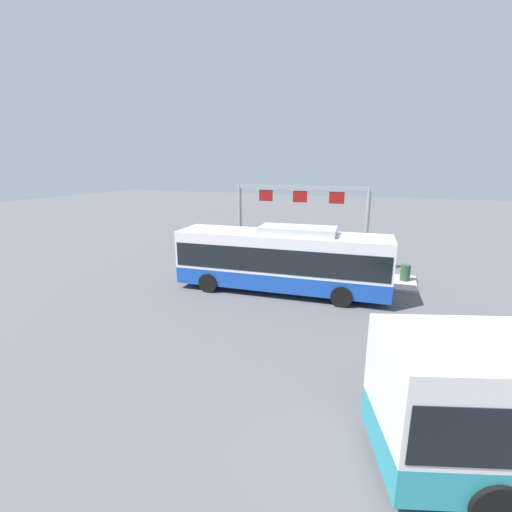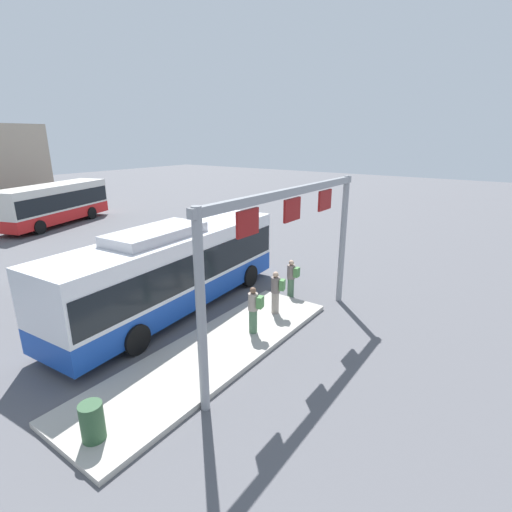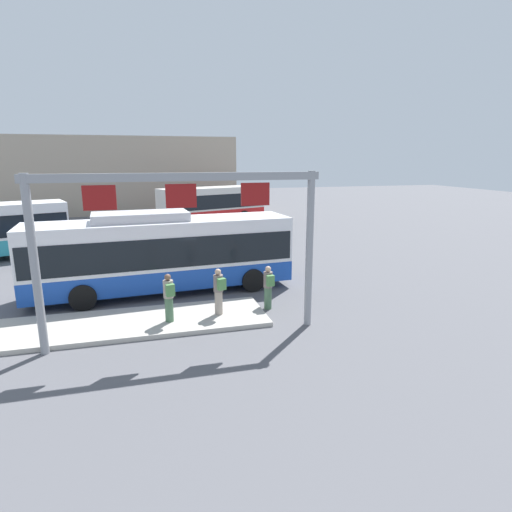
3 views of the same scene
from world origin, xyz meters
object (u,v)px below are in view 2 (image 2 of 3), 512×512
(person_waiting_mid, at_px, (254,309))
(bus_main, at_px, (174,266))
(trash_bin, at_px, (92,422))
(person_boarding, at_px, (276,291))
(person_waiting_near, at_px, (292,278))
(bus_background_left, at_px, (54,202))

(person_waiting_mid, bearing_deg, bus_main, -11.92)
(bus_main, xyz_separation_m, trash_bin, (-6.06, -3.79, -1.20))
(bus_main, distance_m, trash_bin, 7.25)
(person_boarding, distance_m, person_waiting_near, 2.03)
(trash_bin, bearing_deg, person_waiting_near, 3.63)
(bus_main, relative_size, trash_bin, 12.14)
(bus_background_left, bearing_deg, person_waiting_mid, 57.11)
(bus_main, height_order, trash_bin, bus_main)
(bus_main, distance_m, person_boarding, 4.09)
(bus_background_left, distance_m, person_boarding, 23.10)
(bus_background_left, bearing_deg, person_waiting_near, 65.99)
(bus_background_left, relative_size, person_waiting_near, 5.86)
(trash_bin, bearing_deg, bus_background_left, 63.53)
(person_boarding, xyz_separation_m, trash_bin, (-7.76, -0.14, -0.44))
(person_boarding, bearing_deg, bus_main, 8.04)
(bus_background_left, distance_m, person_waiting_near, 22.41)
(person_waiting_near, xyz_separation_m, person_waiting_mid, (-3.71, -0.69, 0.16))
(person_boarding, bearing_deg, person_waiting_near, -93.32)
(person_waiting_near, xyz_separation_m, trash_bin, (-9.73, -0.62, -0.28))
(person_waiting_near, relative_size, person_waiting_mid, 1.00)
(trash_bin, bearing_deg, person_waiting_mid, -0.71)
(bus_background_left, distance_m, person_waiting_mid, 23.65)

